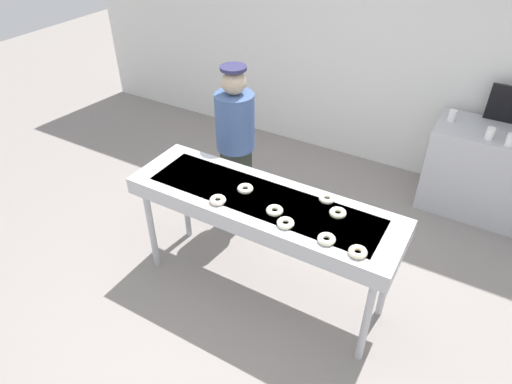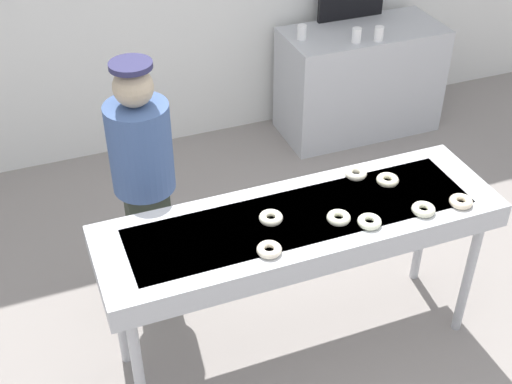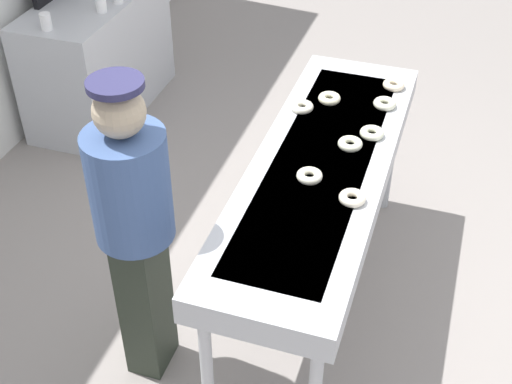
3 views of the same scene
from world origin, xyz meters
The scene contains 14 objects.
ground_plane centered at (0.00, 0.00, 0.00)m, with size 16.00×16.00×0.00m, color gray.
fryer_conveyor centered at (0.00, 0.00, 0.88)m, with size 2.13×0.64×0.96m.
sugar_donut_0 centered at (0.16, -0.11, 0.98)m, with size 0.12×0.12×0.04m, color #EAEAC9.
sugar_donut_1 centered at (-0.26, -0.21, 0.98)m, with size 0.12×0.12×0.04m, color #F5E8CC.
sugar_donut_2 centered at (0.56, 0.10, 0.98)m, with size 0.12×0.12×0.04m, color #F2EBC1.
sugar_donut_3 centered at (0.60, -0.20, 0.98)m, with size 0.12×0.12×0.04m, color #EBEBCA.
sugar_donut_4 centered at (0.82, -0.21, 0.98)m, with size 0.12×0.12×0.04m, color #FBE7C3.
sugar_donut_5 centered at (0.29, -0.19, 0.98)m, with size 0.12×0.12×0.04m, color #EFF1CD.
sugar_donut_6 centered at (-0.16, 0.02, 0.98)m, with size 0.12×0.12×0.04m, color #EDE8CB.
sugar_donut_7 centered at (0.42, 0.21, 0.98)m, with size 0.12×0.12×0.04m, color white.
worker_baker centered at (-0.67, 0.67, 0.94)m, with size 0.35×0.35×1.63m.
prep_counter centered at (1.51, 2.10, 0.46)m, with size 1.33×0.62×0.92m, color #B7BABF.
paper_cup_0 centered at (1.33, 1.91, 0.97)m, with size 0.07×0.07×0.12m, color white.
paper_cup_2 centered at (0.95, 2.11, 0.97)m, with size 0.07×0.07×0.12m, color white.
Camera 3 is at (-2.69, -0.56, 2.91)m, focal length 48.63 mm.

